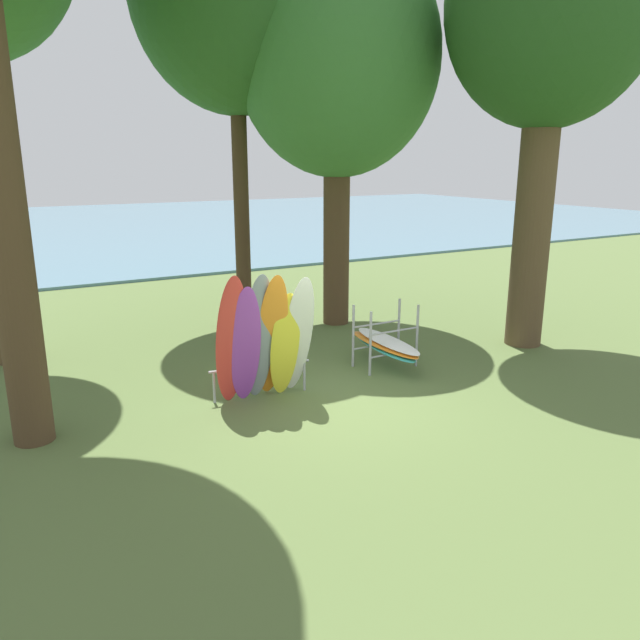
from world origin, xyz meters
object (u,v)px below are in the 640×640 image
at_px(tree_foreground_right, 552,10).
at_px(leaning_board_pile, 265,341).
at_px(tree_far_left_back, 338,59).
at_px(board_storage_rack, 385,343).

height_order(tree_foreground_right, leaning_board_pile, tree_foreground_right).
bearing_deg(leaning_board_pile, tree_foreground_right, 2.20).
xyz_separation_m(tree_far_left_back, board_storage_rack, (-0.86, -3.33, -5.68)).
bearing_deg(tree_far_left_back, tree_foreground_right, -52.91).
distance_m(tree_far_left_back, board_storage_rack, 6.64).
height_order(tree_far_left_back, leaning_board_pile, tree_far_left_back).
relative_size(tree_foreground_right, tree_far_left_back, 1.05).
distance_m(tree_foreground_right, tree_far_left_back, 4.53).
distance_m(tree_foreground_right, leaning_board_pile, 8.54).
bearing_deg(tree_far_left_back, board_storage_rack, -104.44).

